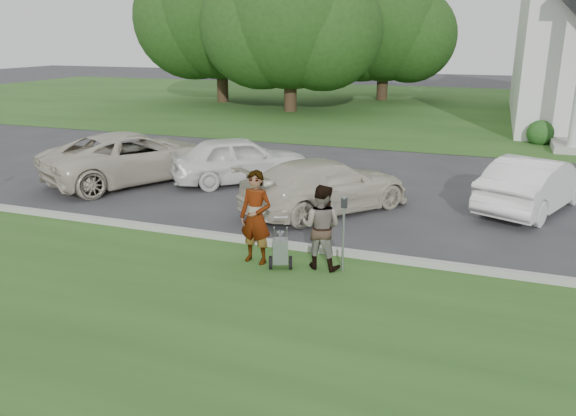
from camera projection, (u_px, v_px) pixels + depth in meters
The scene contains 15 objects.
ground at pixel (294, 260), 11.53m from camera, with size 120.00×120.00×0.00m, color #333335.
grass_strip at pixel (230, 328), 8.84m from camera, with size 80.00×7.00×0.01m, color #2A501B.
church_lawn at pixel (435, 107), 35.76m from camera, with size 80.00×30.00×0.01m, color #2A501B.
curb at pixel (302, 247), 12.00m from camera, with size 80.00×0.18×0.15m, color #9E9E93.
tree_left at pixel (290, 22), 32.38m from camera, with size 10.63×8.40×9.71m.
tree_far at pixel (220, 15), 36.86m from camera, with size 11.64×9.20×10.73m.
tree_back at pixel (385, 30), 38.36m from camera, with size 9.61×7.60×8.89m.
striping_cart at pixel (281, 252), 10.98m from camera, with size 0.66×0.97×0.84m.
person_left at pixel (256, 218), 11.13m from camera, with size 0.69×0.45×1.89m, color #999999.
person_right at pixel (321, 227), 10.90m from camera, with size 0.82×0.64×1.69m, color #999999.
parking_meter_near at pixel (344, 225), 10.68m from camera, with size 0.11×0.10×1.52m.
car_a at pixel (135, 157), 17.55m from camera, with size 2.57×5.58×1.55m, color beige.
car_b at pixel (240, 159), 17.39m from camera, with size 1.72×4.29×1.46m, color white.
car_c at pixel (326, 185), 14.55m from camera, with size 1.92×4.72×1.37m, color beige.
car_d at pixel (534, 184), 14.64m from camera, with size 1.50×4.30×1.42m, color white.
Camera 1 is at (3.56, -10.09, 4.43)m, focal length 35.00 mm.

